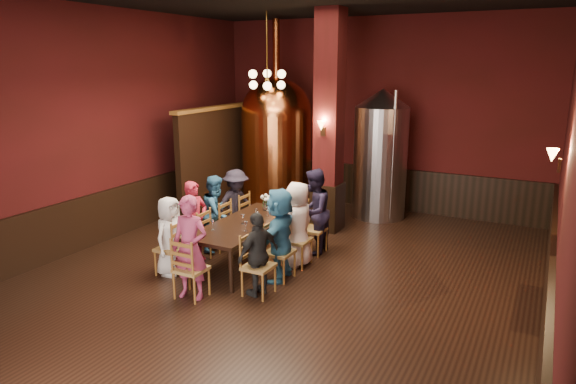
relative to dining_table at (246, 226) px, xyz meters
The scene contains 40 objects.
room 1.80m from the dining_table, 24.24° to the right, with size 10.00×10.02×4.50m.
wainscot_right 4.79m from the dining_table, ahead, with size 0.08×9.90×1.00m, color black.
wainscot_back 4.67m from the dining_table, 79.96° to the left, with size 7.90×0.08×1.00m, color black.
wainscot_left 3.17m from the dining_table, behind, with size 0.08×9.90×1.00m, color black.
column 2.94m from the dining_table, 78.10° to the left, with size 0.58×0.58×4.50m, color #440E10.
partition 3.74m from the dining_table, 130.11° to the left, with size 0.22×3.50×2.40m, color black.
pendant_cluster 3.64m from the dining_table, 111.28° to the left, with size 0.90×0.90×1.70m, color #A57226, non-canonical shape.
sconce_wall 4.97m from the dining_table, ahead, with size 0.20×0.20×0.36m, color black, non-canonical shape.
sconce_column 2.67m from the dining_table, 76.48° to the left, with size 0.20×0.20×0.36m, color black, non-canonical shape.
dining_table is the anchor object (origin of this frame).
chair_0 1.33m from the dining_table, 130.31° to the right, with size 0.46×0.46×0.92m, color #9B6827, non-canonical shape.
person_0 1.31m from the dining_table, 130.31° to the right, with size 0.65×0.43×1.34m, color white.
chair_1 0.94m from the dining_table, 158.73° to the right, with size 0.46×0.46×0.92m, color #9B6827, non-canonical shape.
person_1 0.91m from the dining_table, 158.73° to the right, with size 0.53×0.35×1.46m, color maroon.
chair_2 0.94m from the dining_table, 158.84° to the left, with size 0.46×0.46×0.92m, color #9B6827, non-canonical shape.
person_2 0.91m from the dining_table, 158.84° to the left, with size 0.70×0.34×1.44m, color #285C86.
chair_3 1.33m from the dining_table, 130.42° to the left, with size 0.46×0.46×0.92m, color #9B6827, non-canonical shape.
person_3 1.31m from the dining_table, 130.42° to the left, with size 0.92×0.53×1.42m, color black.
chair_4 1.33m from the dining_table, 49.58° to the right, with size 0.46×0.46×0.92m, color #9B6827, non-canonical shape.
person_4 1.31m from the dining_table, 49.58° to the right, with size 0.77×0.32×1.31m, color black.
chair_5 0.94m from the dining_table, 21.16° to the right, with size 0.46×0.46×0.92m, color #9B6827, non-canonical shape.
person_5 0.92m from the dining_table, 21.16° to the right, with size 1.42×0.45×1.53m, color teal.
chair_6 0.94m from the dining_table, 21.27° to the left, with size 0.46×0.46×0.92m, color #9B6827, non-canonical shape.
person_6 0.91m from the dining_table, 21.27° to the left, with size 0.73×0.47×1.49m, color white.
chair_7 1.33m from the dining_table, 49.69° to the left, with size 0.46×0.46×0.92m, color #9B6827, non-canonical shape.
person_7 1.32m from the dining_table, 49.69° to the left, with size 0.78×0.38×1.60m, color #1F1A34.
chair_8 1.57m from the dining_table, 89.94° to the right, with size 0.46×0.46×0.92m, color #9B6827, non-canonical shape.
person_8 1.55m from the dining_table, 89.94° to the right, with size 0.58×0.38×1.58m, color #A2365D.
copper_kettle 3.80m from the dining_table, 110.16° to the left, with size 2.13×2.13×4.42m.
steel_vessel 4.09m from the dining_table, 72.81° to the left, with size 1.51×1.51×2.90m.
rose_vase 0.86m from the dining_table, 95.21° to the left, with size 0.19×0.19×0.32m.
wine_glass_0 0.54m from the dining_table, 72.20° to the left, with size 0.07×0.07×0.17m, color white, non-canonical shape.
wine_glass_1 0.33m from the dining_table, 81.16° to the left, with size 0.07×0.07×0.17m, color white, non-canonical shape.
wine_glass_2 0.78m from the dining_table, 77.19° to the left, with size 0.07×0.07×0.17m, color white, non-canonical shape.
wine_glass_3 0.24m from the dining_table, 16.02° to the left, with size 0.07×0.07×0.17m, color white, non-canonical shape.
wine_glass_4 0.70m from the dining_table, 78.26° to the left, with size 0.07×0.07×0.17m, color white, non-canonical shape.
wine_glass_5 0.25m from the dining_table, 43.23° to the left, with size 0.07×0.07×0.17m, color white, non-canonical shape.
wine_glass_6 0.51m from the dining_table, 57.29° to the right, with size 0.07×0.07×0.17m, color white, non-canonical shape.
wine_glass_7 0.18m from the dining_table, 86.44° to the right, with size 0.07×0.07×0.17m, color white, non-canonical shape.
wine_glass_8 0.68m from the dining_table, 113.85° to the right, with size 0.07×0.07×0.17m, color white, non-canonical shape.
Camera 1 is at (3.78, -6.87, 3.46)m, focal length 32.00 mm.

